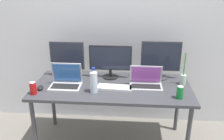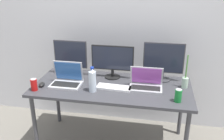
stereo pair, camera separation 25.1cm
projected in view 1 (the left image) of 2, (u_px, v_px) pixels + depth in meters
name	position (u px, v px, depth m)	size (l,w,h in m)	color
wall_back	(116.00, 23.00, 3.01)	(7.00, 0.08, 2.60)	silver
work_desk	(112.00, 91.00, 2.69)	(1.68, 0.75, 0.74)	#424247
monitor_left	(67.00, 58.00, 2.84)	(0.39, 0.18, 0.41)	#38383D
monitor_center	(110.00, 60.00, 2.80)	(0.48, 0.18, 0.38)	black
monitor_right	(161.00, 59.00, 2.77)	(0.44, 0.18, 0.43)	#38383D
laptop_silver	(66.00, 81.00, 2.64)	(0.32, 0.24, 0.25)	silver
laptop_secondary	(146.00, 82.00, 2.63)	(0.34, 0.21, 0.22)	#B7B7BC
keyboard_main	(115.00, 87.00, 2.60)	(0.36, 0.13, 0.02)	white
mouse_by_keyboard	(40.00, 87.00, 2.58)	(0.06, 0.11, 0.04)	black
water_bottle	(94.00, 81.00, 2.48)	(0.08, 0.08, 0.26)	silver
soda_can_near_keyboard	(33.00, 88.00, 2.47)	(0.07, 0.07, 0.13)	red
soda_can_by_laptop	(180.00, 92.00, 2.38)	(0.07, 0.07, 0.13)	#197F33
bamboo_vase	(183.00, 78.00, 2.67)	(0.07, 0.07, 0.36)	#B2D1B7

